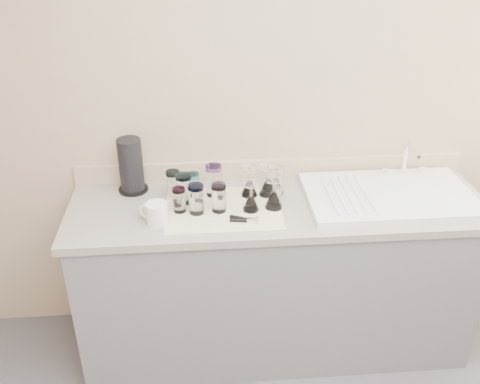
{
  "coord_description": "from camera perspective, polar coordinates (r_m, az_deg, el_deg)",
  "views": [
    {
      "loc": [
        -0.38,
        -1.04,
        2.22
      ],
      "look_at": [
        -0.2,
        1.15,
        1.0
      ],
      "focal_mm": 40.0,
      "sensor_mm": 36.0,
      "label": 1
    }
  ],
  "objects": [
    {
      "name": "tumbler_purple",
      "position": [
        2.65,
        -2.81,
        1.26
      ],
      "size": [
        0.08,
        0.08,
        0.16
      ],
      "color": "white",
      "rests_on": "dish_towel"
    },
    {
      "name": "goblet_front_right",
      "position": [
        2.56,
        3.63,
        -0.61
      ],
      "size": [
        0.09,
        0.09,
        0.15
      ],
      "color": "white",
      "rests_on": "dish_towel"
    },
    {
      "name": "counter_unit",
      "position": [
        2.88,
        3.85,
        -8.93
      ],
      "size": [
        2.06,
        0.62,
        0.9
      ],
      "color": "slate",
      "rests_on": "ground"
    },
    {
      "name": "paper_towel_roll",
      "position": [
        2.73,
        -11.55,
        2.73
      ],
      "size": [
        0.15,
        0.15,
        0.28
      ],
      "color": "black",
      "rests_on": "counter_unit"
    },
    {
      "name": "sink_unit",
      "position": [
        2.76,
        15.6,
        -0.31
      ],
      "size": [
        0.82,
        0.5,
        0.22
      ],
      "color": "white",
      "rests_on": "counter_unit"
    },
    {
      "name": "goblet_back_right",
      "position": [
        2.67,
        2.99,
        0.76
      ],
      "size": [
        0.09,
        0.09,
        0.16
      ],
      "color": "white",
      "rests_on": "dish_towel"
    },
    {
      "name": "tumbler_blue",
      "position": [
        2.5,
        -4.69,
        -0.74
      ],
      "size": [
        0.07,
        0.07,
        0.15
      ],
      "color": "white",
      "rests_on": "dish_towel"
    },
    {
      "name": "white_mug",
      "position": [
        2.47,
        -8.92,
        -2.25
      ],
      "size": [
        0.15,
        0.13,
        0.1
      ],
      "color": "white",
      "rests_on": "counter_unit"
    },
    {
      "name": "tumbler_cyan",
      "position": [
        2.64,
        -5.03,
        0.68
      ],
      "size": [
        0.07,
        0.07,
        0.13
      ],
      "color": "white",
      "rests_on": "dish_towel"
    },
    {
      "name": "dish_towel",
      "position": [
        2.57,
        -1.82,
        -1.81
      ],
      "size": [
        0.55,
        0.42,
        0.01
      ],
      "primitive_type": "cube",
      "color": "white",
      "rests_on": "counter_unit"
    },
    {
      "name": "room_envelope",
      "position": [
        1.29,
        12.98,
        -2.82
      ],
      "size": [
        3.54,
        3.5,
        2.52
      ],
      "color": "#4C4C50",
      "rests_on": "ground"
    },
    {
      "name": "tumbler_teal",
      "position": [
        2.66,
        -7.14,
        0.88
      ],
      "size": [
        0.07,
        0.07,
        0.14
      ],
      "color": "white",
      "rests_on": "dish_towel"
    },
    {
      "name": "goblet_extra",
      "position": [
        2.69,
        3.92,
        0.81
      ],
      "size": [
        0.07,
        0.07,
        0.13
      ],
      "color": "white",
      "rests_on": "dish_towel"
    },
    {
      "name": "tumbler_magenta",
      "position": [
        2.53,
        -6.5,
        -0.82
      ],
      "size": [
        0.06,
        0.06,
        0.12
      ],
      "color": "white",
      "rests_on": "dish_towel"
    },
    {
      "name": "tumbler_lavender",
      "position": [
        2.51,
        -2.28,
        -0.6
      ],
      "size": [
        0.07,
        0.07,
        0.14
      ],
      "color": "white",
      "rests_on": "dish_towel"
    },
    {
      "name": "goblet_front_left",
      "position": [
        2.53,
        1.17,
        -0.96
      ],
      "size": [
        0.08,
        0.08,
        0.14
      ],
      "color": "white",
      "rests_on": "dish_towel"
    },
    {
      "name": "goblet_back_left",
      "position": [
        2.66,
        1.0,
        0.64
      ],
      "size": [
        0.08,
        0.08,
        0.15
      ],
      "color": "white",
      "rests_on": "dish_towel"
    },
    {
      "name": "tumbler_extra",
      "position": [
        2.59,
        -6.01,
        0.37
      ],
      "size": [
        0.08,
        0.08,
        0.15
      ],
      "color": "white",
      "rests_on": "dish_towel"
    },
    {
      "name": "can_opener",
      "position": [
        2.46,
        0.44,
        -2.97
      ],
      "size": [
        0.14,
        0.08,
        0.02
      ],
      "color": "silver",
      "rests_on": "dish_towel"
    }
  ]
}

